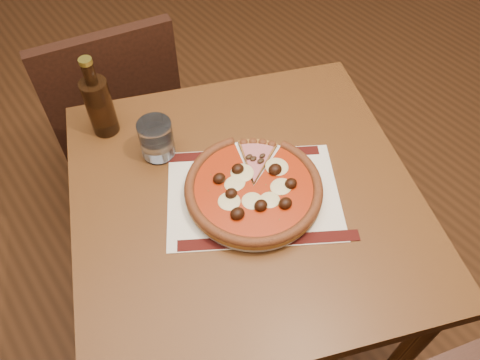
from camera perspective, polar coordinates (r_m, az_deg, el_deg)
name	(u,v)px	position (r m, az deg, el deg)	size (l,w,h in m)	color
table	(245,217)	(1.18, 0.59, -4.53)	(1.05, 1.05, 0.75)	brown
chair_far	(116,112)	(1.70, -14.85, 8.06)	(0.49, 0.49, 0.87)	black
placemat	(253,195)	(1.09, 1.63, -1.79)	(0.40, 0.28, 0.00)	white
plate	(253,192)	(1.08, 1.64, -1.48)	(0.31, 0.31, 0.02)	white
pizza	(254,187)	(1.07, 1.67, -0.87)	(0.32, 0.32, 0.04)	#AC6B29
ham_slice	(257,155)	(1.13, 2.14, 3.06)	(0.12, 0.13, 0.02)	#AC6B29
water_glass	(157,139)	(1.15, -10.14, 4.93)	(0.08, 0.08, 0.10)	white
bottle	(99,104)	(1.22, -16.80, 8.83)	(0.07, 0.07, 0.22)	#321B0C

